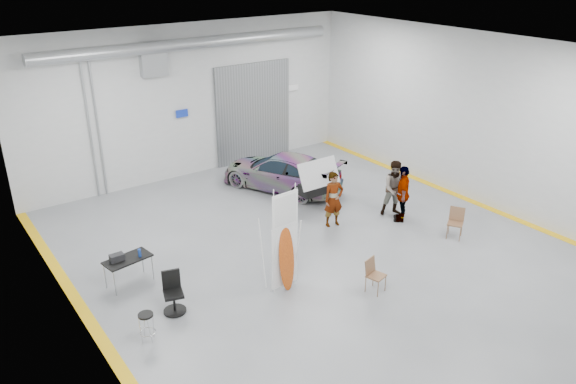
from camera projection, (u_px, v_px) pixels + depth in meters
ground at (316, 249)px, 17.30m from camera, size 16.00×16.00×0.00m
room_shell at (281, 104)px, 17.46m from camera, size 14.02×16.18×6.01m
sedan_car at (281, 172)px, 21.42m from camera, size 3.67×5.16×1.39m
person_a at (334, 199)px, 18.44m from camera, size 0.76×0.58×1.89m
person_b at (396, 188)px, 19.18m from camera, size 1.20×1.11×1.97m
person_c at (403, 193)px, 18.77m from camera, size 1.14×1.14×1.97m
surfboard_display at (285, 249)px, 14.80m from camera, size 0.86×0.27×3.02m
folding_chair_near at (375, 282)px, 15.07m from camera, size 0.54×0.57×0.94m
folding_chair_far at (454, 229)px, 17.88m from camera, size 0.63×0.75×0.98m
shop_stool at (147, 327)px, 13.13m from camera, size 0.38×0.38×0.74m
work_table at (125, 259)px, 15.18m from camera, size 1.35×0.82×1.03m
office_chair at (172, 295)px, 14.17m from camera, size 0.59×0.62×1.09m
trunk_lid at (316, 171)px, 19.54m from camera, size 1.62×0.98×0.04m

